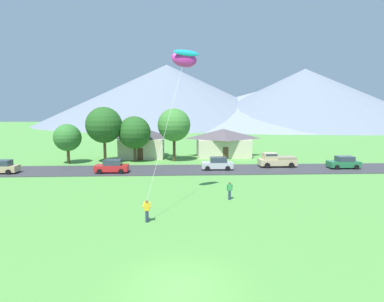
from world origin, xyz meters
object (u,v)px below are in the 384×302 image
tree_left_of_center (135,133)px  parked_car_silver_mid_west (217,164)px  tree_near_left (67,138)px  parked_car_tan_mid_east (1,167)px  house_leftmost (142,142)px  parked_car_red_west_end (112,167)px  tree_right_of_center (174,125)px  pickup_truck_sand_west_side (276,160)px  tree_center (104,125)px  watcher_person (230,190)px  house_left_center (223,142)px  parked_car_green_east_end (344,163)px  kite_flyer_with_kite (184,63)px

tree_left_of_center → parked_car_silver_mid_west: 14.74m
tree_near_left → parked_car_tan_mid_east: tree_near_left is taller
parked_car_silver_mid_west → parked_car_tan_mid_east: size_ratio=1.00×
parked_car_tan_mid_east → tree_left_of_center: bearing=29.3°
house_leftmost → parked_car_red_west_end: (-2.43, -13.71, -1.77)m
tree_near_left → tree_right_of_center: (16.03, 1.42, 1.80)m
parked_car_red_west_end → tree_near_left: bearing=136.3°
tree_left_of_center → pickup_truck_sand_west_side: (20.68, -5.93, -3.53)m
tree_center → tree_right_of_center: bearing=4.3°
watcher_person → tree_center: bearing=127.0°
house_left_center → tree_near_left: (-24.51, -6.45, 1.45)m
house_left_center → parked_car_green_east_end: (15.01, -12.64, -1.62)m
tree_near_left → tree_left_of_center: (9.87, 1.35, 0.65)m
house_left_center → pickup_truck_sand_west_side: house_left_center is taller
parked_car_red_west_end → watcher_person: 18.32m
tree_center → pickup_truck_sand_west_side: size_ratio=1.64×
parked_car_tan_mid_east → pickup_truck_sand_west_side: 36.63m
tree_near_left → tree_left_of_center: tree_left_of_center is taller
tree_right_of_center → pickup_truck_sand_west_side: size_ratio=1.60×
parked_car_tan_mid_east → house_leftmost: bearing=39.3°
tree_right_of_center → parked_car_silver_mid_west: size_ratio=1.96×
pickup_truck_sand_west_side → parked_car_green_east_end: bearing=-10.1°
house_left_center → parked_car_red_west_end: house_left_center is taller
tree_right_of_center → watcher_person: tree_right_of_center is taller
house_leftmost → tree_center: size_ratio=0.92×
parked_car_red_west_end → watcher_person: size_ratio=2.52×
parked_car_silver_mid_west → watcher_person: size_ratio=2.54×
house_leftmost → tree_center: 8.08m
house_left_center → watcher_person: house_left_center is taller
tree_near_left → tree_center: bearing=6.5°
tree_near_left → tree_right_of_center: 16.20m
house_left_center → tree_right_of_center: bearing=-149.3°
parked_car_silver_mid_west → parked_car_tan_mid_east: same height
house_left_center → kite_flyer_with_kite: kite_flyer_with_kite is taller
parked_car_red_west_end → pickup_truck_sand_west_side: 22.67m
parked_car_red_west_end → tree_right_of_center: bearing=49.0°
tree_right_of_center → parked_car_green_east_end: bearing=-17.9°
parked_car_green_east_end → pickup_truck_sand_west_side: pickup_truck_sand_west_side is taller
house_left_center → tree_near_left: bearing=-165.3°
house_leftmost → tree_left_of_center: tree_left_of_center is taller
tree_center → watcher_person: size_ratio=5.11×
house_left_center → pickup_truck_sand_west_side: 12.66m
tree_near_left → parked_car_red_west_end: 11.61m
house_leftmost → tree_center: (-5.16, -5.36, 3.15)m
parked_car_tan_mid_east → parked_car_green_east_end: size_ratio=1.01×
tree_center → tree_right_of_center: size_ratio=1.03×
parked_car_silver_mid_west → kite_flyer_with_kite: size_ratio=0.32×
tree_center → parked_car_red_west_end: 10.07m
tree_near_left → kite_flyer_with_kite: (17.11, -20.22, 8.25)m
parked_car_green_east_end → kite_flyer_with_kite: (-22.41, -14.03, 11.32)m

